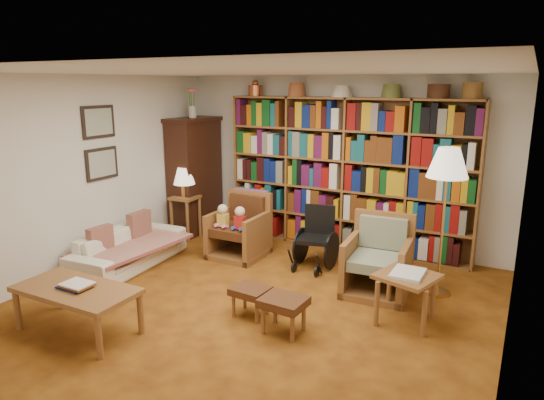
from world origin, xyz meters
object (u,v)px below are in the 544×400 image
Objects in this scene: wheelchair at (316,239)px; coffee_table at (76,293)px; side_table_papers at (407,281)px; armchair_sage at (379,262)px; floor_lamp at (448,169)px; armchair_leather at (242,229)px; footstool_a at (250,293)px; side_table_lamp at (185,208)px; sofa at (129,248)px; footstool_b at (284,304)px.

coffee_table is (-1.35, -2.72, 0.04)m from wheelchair.
armchair_sage is at bearing 125.92° from side_table_papers.
armchair_leather is at bearing 178.51° from floor_lamp.
armchair_sage is (2.07, -0.29, -0.03)m from armchair_leather.
coffee_table is at bearing -140.41° from footstool_a.
armchair_leather is at bearing -10.70° from side_table_lamp.
coffee_table is (0.84, -1.54, 0.16)m from sofa.
sofa is 3.62m from side_table_papers.
side_table_papers is at bearing -54.08° from armchair_sage.
side_table_papers is 1.61m from footstool_a.
footstool_a is at bearing -91.27° from wheelchair.
floor_lamp reaches higher than wheelchair.
armchair_sage reaches higher than coffee_table.
side_table_papers is 0.55× the size of coffee_table.
armchair_sage is (3.15, 0.83, 0.09)m from sofa.
coffee_table is (-2.31, -2.37, 0.07)m from armchair_sage.
footstool_b is at bearing 27.96° from coffee_table.
floor_lamp reaches higher than coffee_table.
armchair_leather is 1.10× the size of wheelchair.
footstool_a is (-1.63, -1.50, -1.22)m from floor_lamp.
coffee_table is (-2.95, -2.59, -1.06)m from floor_lamp.
armchair_sage reaches higher than sofa.
side_table_papers is 1.28m from footstool_b.
armchair_sage reaches higher than side_table_papers.
side_table_lamp is 2.89m from footstool_a.
armchair_leather reaches higher than armchair_sage.
sofa is 1.91× the size of armchair_sage.
armchair_leather is at bearing 124.45° from footstool_a.
floor_lamp reaches higher than footstool_b.
wheelchair reaches higher than side_table_papers.
sofa is 1.40× the size of coffee_table.
sofa is at bearing -133.93° from armchair_leather.
sofa is at bearing 168.10° from footstool_a.
armchair_sage is at bearing 52.21° from footstool_a.
sofa is at bearing -85.73° from side_table_lamp.
floor_lamp reaches higher than armchair_sage.
armchair_leather is 1.00× the size of armchair_sage.
side_table_papers is at bearing 38.39° from footstool_b.
floor_lamp is at bearing -4.31° from side_table_lamp.
side_table_lamp is 0.75× the size of armchair_sage.
footstool_a is (1.08, -1.57, -0.11)m from armchair_leather.
sofa is 3.26m from armchair_sage.
side_table_papers is at bearing -20.04° from armchair_leather.
coffee_table is at bearing -138.73° from floor_lamp.
side_table_lamp is (-0.10, 1.34, 0.23)m from sofa.
armchair_leather is 2.29× the size of footstool_a.
armchair_sage is at bearing 45.74° from coffee_table.
footstool_b is at bearing -125.44° from floor_lamp.
floor_lamp is at bearing 54.56° from footstool_b.
side_table_lamp is 3.03m from coffee_table.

